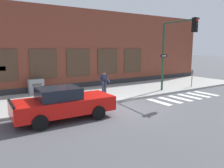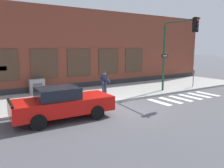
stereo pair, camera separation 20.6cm
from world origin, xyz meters
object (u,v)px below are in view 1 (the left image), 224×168
Objects in this scene: red_car at (63,103)px; parking_meter at (192,75)px; traffic_light at (175,43)px; busker at (104,82)px; utility_box at (36,86)px.

red_car is 11.93m from parking_meter.
red_car is at bearing -173.60° from traffic_light.
busker is 1.17× the size of parking_meter.
parking_meter is at bearing 9.10° from red_car.
busker is 0.33× the size of traffic_light.
utility_box is at bearing 136.96° from busker.
parking_meter is at bearing -6.03° from busker.
red_car is at bearing -170.90° from parking_meter.
traffic_light is 4.24m from parking_meter.
utility_box is (-3.59, 3.35, -0.44)m from busker.
red_car is 0.92× the size of traffic_light.
busker is 7.97m from parking_meter.
parking_meter is at bearing 15.94° from traffic_light.
parking_meter is (11.77, 1.88, 0.31)m from red_car.
parking_meter is 1.40× the size of utility_box.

